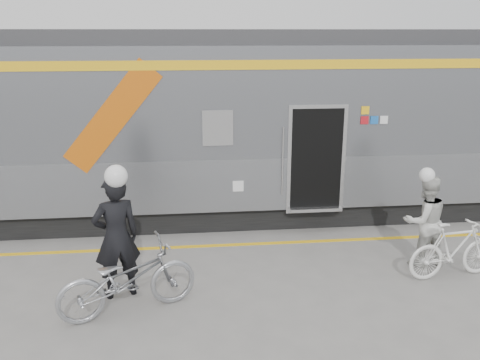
{
  "coord_description": "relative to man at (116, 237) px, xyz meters",
  "views": [
    {
      "loc": [
        -1.1,
        -7.08,
        4.07
      ],
      "look_at": [
        -0.18,
        1.6,
        1.5
      ],
      "focal_mm": 38.0,
      "sensor_mm": 36.0,
      "label": 1
    }
  ],
  "objects": [
    {
      "name": "helmet_woman",
      "position": [
        5.29,
        0.58,
        0.8
      ],
      "size": [
        0.27,
        0.27,
        0.27
      ],
      "primitive_type": "sphere",
      "color": "white",
      "rests_on": "woman"
    },
    {
      "name": "bicycle_left",
      "position": [
        0.2,
        -0.55,
        -0.45
      ],
      "size": [
        2.21,
        1.4,
        1.09
      ],
      "primitive_type": "imported",
      "rotation": [
        0.0,
        0.0,
        1.92
      ],
      "color": "#9D9FA4",
      "rests_on": "ground"
    },
    {
      "name": "bicycle_right",
      "position": [
        5.59,
        0.03,
        -0.49
      ],
      "size": [
        1.72,
        0.69,
        1.0
      ],
      "primitive_type": "imported",
      "rotation": [
        0.0,
        0.0,
        1.7
      ],
      "color": "white",
      "rests_on": "ground"
    },
    {
      "name": "woman",
      "position": [
        5.29,
        0.58,
        -0.16
      ],
      "size": [
        0.88,
        0.73,
        1.66
      ],
      "primitive_type": "imported",
      "rotation": [
        0.0,
        0.0,
        3.27
      ],
      "color": "beige",
      "rests_on": "ground"
    },
    {
      "name": "man",
      "position": [
        0.0,
        0.0,
        0.0
      ],
      "size": [
        0.84,
        0.7,
        1.99
      ],
      "primitive_type": "imported",
      "rotation": [
        0.0,
        0.0,
        3.49
      ],
      "color": "black",
      "rests_on": "ground"
    },
    {
      "name": "helmet_man",
      "position": [
        0.0,
        0.0,
        1.17
      ],
      "size": [
        0.34,
        0.34,
        0.34
      ],
      "primitive_type": "sphere",
      "color": "white",
      "rests_on": "man"
    },
    {
      "name": "train",
      "position": [
        1.55,
        3.81,
        1.06
      ],
      "size": [
        24.0,
        3.17,
        4.1
      ],
      "color": "black",
      "rests_on": "ground"
    },
    {
      "name": "safety_strip",
      "position": [
        2.24,
        1.77,
        -0.99
      ],
      "size": [
        24.0,
        0.12,
        0.01
      ],
      "primitive_type": "cube",
      "color": "yellow",
      "rests_on": "ground"
    },
    {
      "name": "ground",
      "position": [
        2.24,
        -0.38,
        -0.99
      ],
      "size": [
        90.0,
        90.0,
        0.0
      ],
      "primitive_type": "plane",
      "color": "slate",
      "rests_on": "ground"
    }
  ]
}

